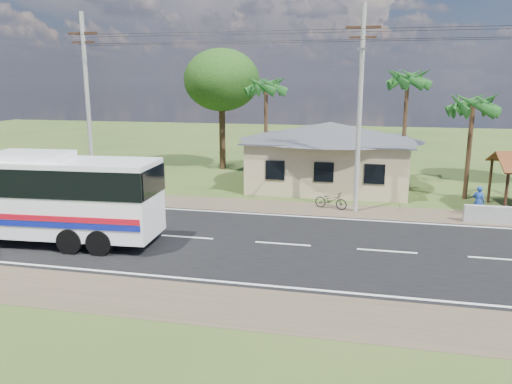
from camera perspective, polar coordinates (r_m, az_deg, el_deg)
ground at (r=22.36m, az=3.07°, el=-5.98°), size 120.00×120.00×0.00m
road at (r=22.36m, az=3.07°, el=-5.96°), size 120.00×16.00×0.03m
house at (r=34.29m, az=8.37°, el=5.00°), size 12.40×10.00×5.00m
utility_poles at (r=27.44m, az=11.08°, el=9.57°), size 32.80×2.22×11.00m
palm_near at (r=32.52m, az=23.58°, el=9.11°), size 2.80×2.80×6.70m
palm_mid at (r=36.51m, az=16.94°, el=12.17°), size 2.80×2.80×8.20m
palm_far at (r=37.65m, az=1.15°, el=11.97°), size 2.80×2.80×7.70m
tree_behind_house at (r=40.55m, az=-3.96°, el=12.62°), size 6.00×6.00×9.61m
coach_bus at (r=24.72m, az=-26.01°, el=0.18°), size 13.36×3.59×4.10m
motorcycle at (r=28.54m, az=8.56°, el=-0.93°), size 2.01×1.17×1.00m
person at (r=28.98m, az=24.07°, el=-1.00°), size 0.73×0.62×1.69m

